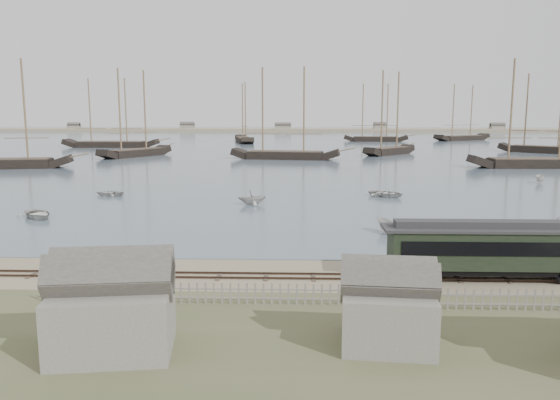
{
  "coord_description": "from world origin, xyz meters",
  "views": [
    {
      "loc": [
        -2.02,
        -35.22,
        10.34
      ],
      "look_at": [
        -3.42,
        6.91,
        3.5
      ],
      "focal_mm": 35.0,
      "sensor_mm": 36.0,
      "label": 1
    }
  ],
  "objects": [
    {
      "name": "ground",
      "position": [
        0.0,
        0.0,
        0.0
      ],
      "size": [
        600.0,
        600.0,
        0.0
      ],
      "primitive_type": "plane",
      "color": "tan",
      "rests_on": "ground"
    },
    {
      "name": "harbor_water",
      "position": [
        0.0,
        170.0,
        0.03
      ],
      "size": [
        600.0,
        336.0,
        0.06
      ],
      "primitive_type": "cube",
      "color": "#495B69",
      "rests_on": "ground"
    },
    {
      "name": "rail_track",
      "position": [
        0.0,
        -2.0,
        0.04
      ],
      "size": [
        120.0,
        1.8,
        0.16
      ],
      "color": "#36251D",
      "rests_on": "ground"
    },
    {
      "name": "picket_fence_west",
      "position": [
        -6.5,
        -7.0,
        0.0
      ],
      "size": [
        19.0,
        0.1,
        1.2
      ],
      "primitive_type": null,
      "color": "slate",
      "rests_on": "ground"
    },
    {
      "name": "shed_left",
      "position": [
        -10.0,
        -13.0,
        0.0
      ],
      "size": [
        5.0,
        4.0,
        4.1
      ],
      "primitive_type": null,
      "color": "slate",
      "rests_on": "ground"
    },
    {
      "name": "shed_mid",
      "position": [
        2.0,
        -12.0,
        0.0
      ],
      "size": [
        4.0,
        3.5,
        3.6
      ],
      "primitive_type": null,
      "color": "slate",
      "rests_on": "ground"
    },
    {
      "name": "far_spit",
      "position": [
        0.0,
        250.0,
        0.0
      ],
      "size": [
        500.0,
        20.0,
        1.8
      ],
      "primitive_type": "cube",
      "color": "tan",
      "rests_on": "ground"
    },
    {
      "name": "passenger_coach",
      "position": [
        9.88,
        -2.0,
        2.04
      ],
      "size": [
        13.23,
        2.55,
        3.21
      ],
      "color": "black",
      "rests_on": "ground"
    },
    {
      "name": "beached_dinghy",
      "position": [
        -14.2,
        0.12,
        0.36
      ],
      "size": [
        2.81,
        3.69,
        0.72
      ],
      "primitive_type": "imported",
      "rotation": [
        0.0,
        0.0,
        1.67
      ],
      "color": "#B9B7B0",
      "rests_on": "ground"
    },
    {
      "name": "rowboat_0",
      "position": [
        -27.42,
        16.26,
        0.5
      ],
      "size": [
        5.09,
        5.13,
        0.87
      ],
      "primitive_type": "imported",
      "rotation": [
        0.0,
        0.0,
        0.81
      ],
      "color": "#B9B7B0",
      "rests_on": "harbor_water"
    },
    {
      "name": "rowboat_1",
      "position": [
        -7.15,
        24.84,
        0.89
      ],
      "size": [
        3.33,
        3.66,
        1.65
      ],
      "primitive_type": "imported",
      "rotation": [
        0.0,
        0.0,
        1.79
      ],
      "color": "#B9B7B0",
      "rests_on": "harbor_water"
    },
    {
      "name": "rowboat_2",
      "position": [
        5.75,
        10.53,
        0.66
      ],
      "size": [
        3.28,
        2.51,
        1.2
      ],
      "primitive_type": "imported",
      "rotation": [
        0.0,
        0.0,
        3.64
      ],
      "color": "#B9B7B0",
      "rests_on": "harbor_water"
    },
    {
      "name": "rowboat_3",
      "position": [
        8.77,
        30.92,
        0.51
      ],
      "size": [
        5.03,
        5.34,
        0.9
      ],
      "primitive_type": "imported",
      "rotation": [
        0.0,
        0.0,
        0.96
      ],
      "color": "#B9B7B0",
      "rests_on": "harbor_water"
    },
    {
      "name": "rowboat_5",
      "position": [
        33.08,
        44.59,
        0.67
      ],
      "size": [
        3.35,
        2.42,
        1.22
      ],
      "primitive_type": "imported",
      "rotation": [
        0.0,
        0.0,
        2.7
      ],
      "color": "#B9B7B0",
      "rests_on": "harbor_water"
    },
    {
      "name": "rowboat_6",
      "position": [
        -25.38,
        30.71,
        0.41
      ],
      "size": [
        2.93,
        3.75,
        0.71
      ],
      "primitive_type": "imported",
      "rotation": [
        0.0,
        0.0,
        4.56
      ],
      "color": "#B9B7B0",
      "rests_on": "harbor_water"
    },
    {
      "name": "schooner_0",
      "position": [
        -55.87,
        63.08,
        10.06
      ],
      "size": [
        23.69,
        9.74,
        20.0
      ],
      "primitive_type": null,
      "rotation": [
        0.0,
        0.0,
        0.2
      ],
      "color": "black",
      "rests_on": "harbor_water"
    },
    {
      "name": "schooner_1",
      "position": [
        -39.69,
        89.93,
        10.06
      ],
      "size": [
        13.89,
        19.4,
        20.0
      ],
      "primitive_type": null,
      "rotation": [
        0.0,
        0.0,
        1.04
      ],
      "color": "black",
      "rests_on": "harbor_water"
    },
    {
      "name": "schooner_2",
      "position": [
        -4.87,
        84.38,
        10.06
      ],
      "size": [
        24.23,
        8.84,
        20.0
      ],
      "primitive_type": null,
      "rotation": [
        0.0,
        0.0,
        -0.15
      ],
      "color": "black",
      "rests_on": "harbor_water"
    },
    {
      "name": "schooner_3",
      "position": [
        20.11,
        97.67,
        10.06
      ],
      "size": [
        14.79,
        15.6,
        20.0
      ],
      "primitive_type": null,
      "rotation": [
        0.0,
        0.0,
        0.83
      ],
      "color": "black",
      "rests_on": "harbor_water"
    },
    {
      "name": "schooner_4",
      "position": [
        42.18,
        67.38,
        10.06
      ],
      "size": [
        24.44,
        6.07,
        20.0
      ],
      "primitive_type": null,
      "rotation": [
        0.0,
        0.0,
        0.02
      ],
      "color": "black",
      "rests_on": "harbor_water"
    },
    {
      "name": "schooner_5",
      "position": [
        59.51,
        104.63,
        10.06
      ],
      "size": [
        19.37,
        16.61,
        20.0
      ],
      "primitive_type": null,
      "rotation": [
        0.0,
        0.0,
        -0.66
      ],
      "color": "black",
      "rests_on": "harbor_water"
    },
    {
      "name": "schooner_6",
      "position": [
        -56.64,
        122.72,
        10.06
      ],
      "size": [
        27.5,
        6.53,
        20.0
      ],
      "primitive_type": null,
      "rotation": [
        0.0,
        0.0,
        -0.01
      ],
      "color": "black",
      "rests_on": "harbor_water"
    },
    {
      "name": "schooner_7",
      "position": [
        -20.26,
        148.67,
        10.06
      ],
      "size": [
        9.3,
        21.85,
        20.0
      ],
      "primitive_type": null,
      "rotation": [
        0.0,
        0.0,
        1.78
      ],
      "color": "black",
      "rests_on": "harbor_water"
    },
    {
      "name": "schooner_8",
      "position": [
        24.94,
        156.73,
        10.06
      ],
      "size": [
        22.25,
        6.88,
        20.0
      ],
      "primitive_type": null,
      "rotation": [
        0.0,
        0.0,
        -0.08
      ],
      "color": "black",
      "rests_on": "harbor_water"
    },
    {
      "name": "schooner_9",
      "position": [
        57.3,
        165.32,
        10.06
      ],
      "size": [
        23.22,
        16.75,
        20.0
      ],
      "primitive_type": null,
      "rotation": [
        0.0,
        0.0,
        0.53
      ],
      "color": "black",
      "rests_on": "harbor_water"
    }
  ]
}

